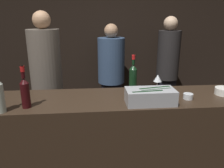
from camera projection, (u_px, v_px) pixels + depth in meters
name	position (u px, v px, depth m)	size (l,w,h in m)	color
wall_back_chalkboard	(101.00, 39.00, 3.74)	(6.40, 0.06, 2.80)	black
bar_counter	(112.00, 150.00, 2.10)	(2.43, 0.58, 1.07)	#2D2116
ice_bin_with_bottles	(151.00, 95.00, 1.80)	(0.40, 0.21, 0.13)	#9EA0A5
bowl_white	(224.00, 91.00, 2.02)	(0.16, 0.16, 0.06)	silver
wine_glass	(158.00, 79.00, 2.13)	(0.08, 0.08, 0.15)	silver
candle_votive	(188.00, 96.00, 1.91)	(0.08, 0.08, 0.05)	silver
red_wine_bottle_tall	(25.00, 91.00, 1.70)	(0.07, 0.07, 0.33)	black
red_wine_bottle_burgundy	(133.00, 77.00, 2.07)	(0.07, 0.07, 0.35)	black
person_in_hoodie	(111.00, 72.00, 3.48)	(0.42, 0.42, 1.67)	black
person_blond_tee	(47.00, 78.00, 2.73)	(0.39, 0.39, 1.83)	black
person_grey_polo	(167.00, 67.00, 3.44)	(0.34, 0.34, 1.78)	black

